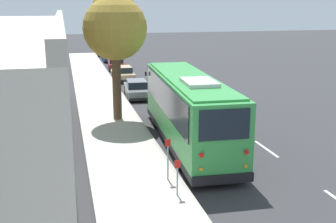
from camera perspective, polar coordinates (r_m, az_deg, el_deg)
ground_plane at (r=21.36m, az=2.57°, el=-4.21°), size 160.00×160.00×0.00m
sidewalk_slab at (r=20.67m, az=-6.54°, el=-4.71°), size 80.00×3.39×0.15m
curb_strip at (r=20.95m, az=-1.73°, el=-4.36°), size 80.00×0.14×0.15m
shuttle_bus at (r=20.57m, az=2.75°, el=0.67°), size 11.30×2.97×3.58m
parked_sedan_gray at (r=31.63m, az=-4.27°, el=3.04°), size 4.39×1.90×1.28m
parked_sedan_tan at (r=38.73m, az=-6.12°, el=5.10°), size 4.14×1.82×1.27m
parked_sedan_maroon at (r=45.33m, az=-7.03°, el=6.43°), size 4.45×1.95×1.27m
parked_sedan_blue at (r=51.97m, az=-7.88°, el=7.45°), size 4.49×1.82×1.31m
parked_sedan_white at (r=58.12m, az=-8.71°, el=8.14°), size 4.44×1.91×1.29m
street_tree at (r=24.55m, az=-7.23°, el=11.59°), size 3.64×3.64×7.67m
sign_post_near at (r=15.13m, az=1.27°, el=-8.88°), size 0.06×0.22×1.33m
sign_post_far at (r=16.34m, az=-0.02°, el=-6.45°), size 0.06×0.22×1.65m
lane_stripe_mid at (r=20.97m, az=13.16°, el=-4.94°), size 2.40×0.14×0.01m
lane_stripe_ahead at (r=26.20m, az=7.28°, el=-0.76°), size 2.40×0.14×0.01m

